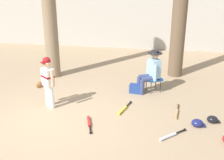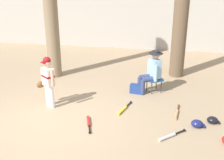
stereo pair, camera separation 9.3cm
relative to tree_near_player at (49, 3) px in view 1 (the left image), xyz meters
name	(u,v)px [view 1 (the left image)]	position (x,y,z in m)	size (l,w,h in m)	color
ground_plane	(54,124)	(1.14, -3.03, -2.33)	(60.00, 60.00, 0.00)	#9E8466
concrete_back_wall	(111,12)	(1.14, 4.25, -0.77)	(18.00, 0.36, 3.13)	#ADA89E
tree_near_player	(49,3)	(0.00, 0.00, 0.00)	(0.68, 0.68, 5.37)	#7F6B51
tree_behind_spectator	(179,21)	(3.93, 0.76, -0.54)	(0.69, 0.69, 4.27)	brown
young_ballplayer	(48,79)	(0.73, -2.23, -1.59)	(0.59, 0.40, 1.31)	white
folding_stool	(154,79)	(3.27, -0.75, -1.97)	(0.54, 0.54, 0.41)	#194C9E
seated_spectator	(151,70)	(3.18, -0.80, -1.69)	(0.66, 0.56, 1.20)	navy
handbag_beside_stool	(136,89)	(2.79, -0.97, -2.20)	(0.34, 0.18, 0.26)	navy
bat_aluminum_silver	(170,136)	(3.70, -3.14, -2.30)	(0.56, 0.53, 0.07)	#B7BCC6
bat_yellow_trainer	(123,109)	(2.59, -2.12, -2.30)	(0.27, 0.75, 0.07)	yellow
bat_red_barrel	(89,123)	(1.93, -2.90, -2.30)	(0.28, 0.69, 0.07)	red
bat_wood_tan	(177,113)	(3.87, -2.09, -2.30)	(0.16, 0.76, 0.07)	tan
batting_helmet_navy	(197,123)	(4.30, -2.59, -2.26)	(0.30, 0.23, 0.18)	navy
batting_helmet_black	(213,119)	(4.65, -2.35, -2.26)	(0.29, 0.22, 0.17)	black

